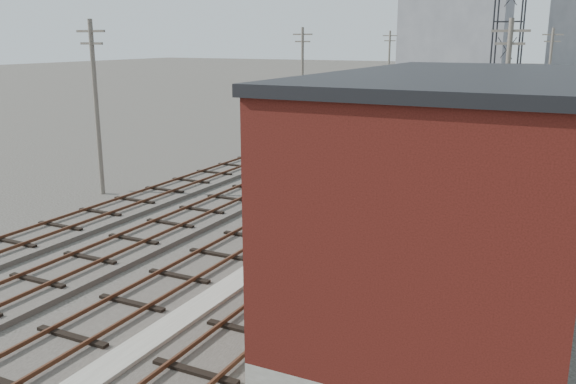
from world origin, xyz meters
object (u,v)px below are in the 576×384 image
Objects in this scene: signal_mast at (275,267)px; car_silver at (298,112)px; switch_stand at (307,204)px; site_trailer at (360,115)px; car_grey at (327,120)px; car_red at (277,128)px.

signal_mast reaches higher than car_silver.
switch_stand is 0.17× the size of site_trailer.
site_trailer reaches higher than car_grey.
car_grey is (5.23, -4.77, 0.05)m from car_silver.
car_red is 6.81m from car_grey.
site_trailer reaches higher than car_silver.
car_silver reaches higher than car_red.
switch_stand is 0.24× the size of car_grey.
car_silver is at bearing 114.82° from signal_mast.
signal_mast reaches higher than car_grey.
switch_stand is at bearing -155.30° from car_grey.
car_red is (-12.52, 21.04, 0.08)m from switch_stand.
car_silver is 7.08m from car_grey.
site_trailer is (-11.74, 38.79, -1.09)m from signal_mast.
site_trailer is 3.85m from car_grey.
car_grey is (1.84, 6.56, 0.06)m from car_red.
car_red is (-5.48, -5.55, -0.76)m from site_trailer.
car_grey is at bearing -17.86° from car_red.
switch_stand is at bearing -151.46° from car_red.
car_red is at bearing 117.97° from switch_stand.
car_silver is at bearing 14.46° from car_red.
car_red is 0.94× the size of car_silver.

